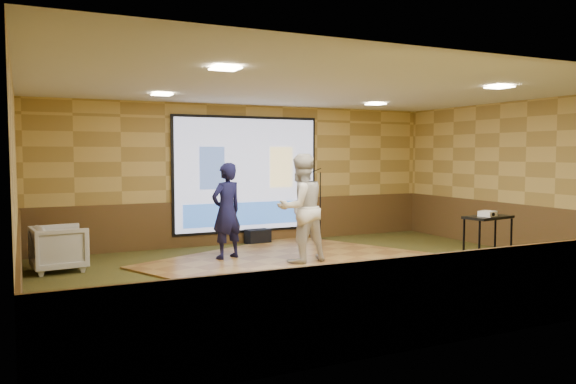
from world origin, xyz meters
name	(u,v)px	position (x,y,z in m)	size (l,w,h in m)	color
ground	(324,273)	(0.00, 0.00, 0.00)	(9.00, 9.00, 0.00)	#2A3819
room_shell	(325,145)	(0.00, 0.00, 2.09)	(9.04, 7.04, 3.02)	tan
wainscot_back	(247,221)	(0.00, 3.48, 0.47)	(9.00, 0.04, 0.95)	#523E1B
wainscot_front	(483,293)	(0.00, -3.48, 0.47)	(9.00, 0.04, 0.95)	#523E1B
wainscot_left	(20,269)	(-4.48, 0.00, 0.47)	(0.04, 7.00, 0.95)	#523E1B
wainscot_right	(523,229)	(4.48, 0.00, 0.47)	(0.04, 7.00, 0.95)	#523E1B
projector_screen	(247,176)	(0.00, 3.44, 1.47)	(3.32, 0.06, 2.52)	black
downlight_nw	(162,94)	(-2.20, 1.80, 2.97)	(0.32, 0.32, 0.02)	#FCE8BD
downlight_ne	(376,104)	(2.20, 1.80, 2.97)	(0.32, 0.32, 0.02)	#FCE8BD
downlight_sw	(225,68)	(-2.20, -1.50, 2.97)	(0.32, 0.32, 0.02)	#FCE8BD
downlight_se	(499,87)	(2.20, -1.50, 2.97)	(0.32, 0.32, 0.02)	#FCE8BD
dance_floor	(289,261)	(-0.10, 1.15, 0.02)	(4.68, 3.57, 0.03)	#A5793C
player_left	(227,211)	(-1.06, 1.78, 0.91)	(0.64, 0.42, 1.76)	#13133B
player_right	(301,208)	(0.01, 0.88, 0.99)	(0.93, 0.73, 1.92)	beige
av_table	(488,232)	(2.73, -0.82, 0.62)	(0.85, 0.45, 0.90)	black
projector	(488,214)	(2.67, -0.86, 0.94)	(0.27, 0.22, 0.09)	white
mic_stand	(318,219)	(1.56, 3.08, 0.49)	(0.65, 0.27, 1.66)	black
banquet_chair	(59,248)	(-3.89, 2.08, 0.38)	(0.82, 0.84, 0.77)	gray
duffel_bag	(258,237)	(0.16, 3.25, 0.16)	(0.50, 0.34, 0.31)	black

